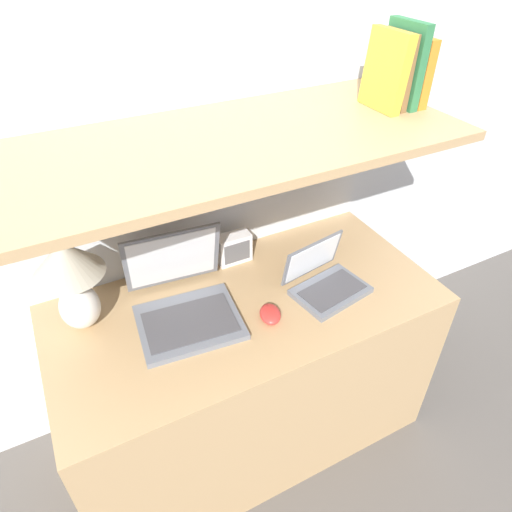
{
  "coord_description": "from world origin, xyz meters",
  "views": [
    {
      "loc": [
        -0.5,
        -0.72,
        1.83
      ],
      "look_at": [
        0.03,
        0.32,
        0.93
      ],
      "focal_mm": 32.0,
      "sensor_mm": 36.0,
      "label": 1
    }
  ],
  "objects_px": {
    "computer_mouse": "(270,314)",
    "book_yellow": "(386,71)",
    "table_lamp": "(70,274)",
    "book_green": "(404,64)",
    "book_brown": "(395,70)",
    "router_box": "(234,248)",
    "laptop_large": "(184,300)",
    "laptop_small": "(325,281)",
    "book_orange": "(411,71)"
  },
  "relations": [
    {
      "from": "book_yellow",
      "to": "book_brown",
      "type": "bearing_deg",
      "value": 0.0
    },
    {
      "from": "table_lamp",
      "to": "book_green",
      "type": "distance_m",
      "value": 1.21
    },
    {
      "from": "table_lamp",
      "to": "laptop_large",
      "type": "relative_size",
      "value": 0.86
    },
    {
      "from": "computer_mouse",
      "to": "book_yellow",
      "type": "bearing_deg",
      "value": 19.82
    },
    {
      "from": "book_brown",
      "to": "book_yellow",
      "type": "xyz_separation_m",
      "value": [
        -0.04,
        0.0,
        0.0
      ]
    },
    {
      "from": "book_green",
      "to": "book_yellow",
      "type": "bearing_deg",
      "value": 180.0
    },
    {
      "from": "computer_mouse",
      "to": "router_box",
      "type": "xyz_separation_m",
      "value": [
        0.03,
        0.34,
        0.04
      ]
    },
    {
      "from": "router_box",
      "to": "book_green",
      "type": "xyz_separation_m",
      "value": [
        0.53,
        -0.16,
        0.64
      ]
    },
    {
      "from": "computer_mouse",
      "to": "book_yellow",
      "type": "distance_m",
      "value": 0.85
    },
    {
      "from": "computer_mouse",
      "to": "book_brown",
      "type": "xyz_separation_m",
      "value": [
        0.52,
        0.17,
        0.67
      ]
    },
    {
      "from": "book_green",
      "to": "book_brown",
      "type": "relative_size",
      "value": 1.11
    },
    {
      "from": "table_lamp",
      "to": "book_green",
      "type": "xyz_separation_m",
      "value": [
        1.11,
        -0.08,
        0.49
      ]
    },
    {
      "from": "laptop_large",
      "to": "book_yellow",
      "type": "xyz_separation_m",
      "value": [
        0.73,
        0.02,
        0.63
      ]
    },
    {
      "from": "book_green",
      "to": "laptop_small",
      "type": "bearing_deg",
      "value": -156.73
    },
    {
      "from": "book_orange",
      "to": "book_green",
      "type": "xyz_separation_m",
      "value": [
        -0.04,
        0.0,
        0.02
      ]
    },
    {
      "from": "laptop_small",
      "to": "computer_mouse",
      "type": "xyz_separation_m",
      "value": [
        -0.24,
        -0.04,
        -0.02
      ]
    },
    {
      "from": "book_yellow",
      "to": "computer_mouse",
      "type": "bearing_deg",
      "value": -160.18
    },
    {
      "from": "laptop_large",
      "to": "book_orange",
      "type": "height_order",
      "value": "book_orange"
    },
    {
      "from": "table_lamp",
      "to": "computer_mouse",
      "type": "bearing_deg",
      "value": -24.76
    },
    {
      "from": "table_lamp",
      "to": "router_box",
      "type": "height_order",
      "value": "table_lamp"
    },
    {
      "from": "laptop_large",
      "to": "book_yellow",
      "type": "height_order",
      "value": "book_yellow"
    },
    {
      "from": "table_lamp",
      "to": "router_box",
      "type": "distance_m",
      "value": 0.6
    },
    {
      "from": "book_orange",
      "to": "table_lamp",
      "type": "bearing_deg",
      "value": 176.02
    },
    {
      "from": "laptop_small",
      "to": "book_brown",
      "type": "relative_size",
      "value": 1.26
    },
    {
      "from": "laptop_large",
      "to": "book_brown",
      "type": "relative_size",
      "value": 1.69
    },
    {
      "from": "computer_mouse",
      "to": "book_yellow",
      "type": "xyz_separation_m",
      "value": [
        0.48,
        0.17,
        0.67
      ]
    },
    {
      "from": "table_lamp",
      "to": "router_box",
      "type": "bearing_deg",
      "value": 8.32
    },
    {
      "from": "table_lamp",
      "to": "book_yellow",
      "type": "bearing_deg",
      "value": -4.39
    },
    {
      "from": "laptop_large",
      "to": "book_green",
      "type": "distance_m",
      "value": 1.02
    },
    {
      "from": "computer_mouse",
      "to": "router_box",
      "type": "distance_m",
      "value": 0.34
    },
    {
      "from": "table_lamp",
      "to": "book_brown",
      "type": "relative_size",
      "value": 1.45
    },
    {
      "from": "laptop_small",
      "to": "computer_mouse",
      "type": "distance_m",
      "value": 0.25
    },
    {
      "from": "laptop_large",
      "to": "book_orange",
      "type": "bearing_deg",
      "value": 1.5
    },
    {
      "from": "computer_mouse",
      "to": "book_green",
      "type": "distance_m",
      "value": 0.89
    },
    {
      "from": "book_orange",
      "to": "laptop_small",
      "type": "bearing_deg",
      "value": -159.01
    },
    {
      "from": "laptop_small",
      "to": "book_yellow",
      "type": "height_order",
      "value": "book_yellow"
    },
    {
      "from": "book_green",
      "to": "laptop_large",
      "type": "bearing_deg",
      "value": -178.43
    },
    {
      "from": "laptop_small",
      "to": "book_brown",
      "type": "height_order",
      "value": "book_brown"
    },
    {
      "from": "router_box",
      "to": "laptop_large",
      "type": "bearing_deg",
      "value": -145.33
    },
    {
      "from": "computer_mouse",
      "to": "book_brown",
      "type": "distance_m",
      "value": 0.86
    },
    {
      "from": "router_box",
      "to": "book_green",
      "type": "relative_size",
      "value": 0.51
    },
    {
      "from": "computer_mouse",
      "to": "laptop_small",
      "type": "bearing_deg",
      "value": 9.6
    },
    {
      "from": "table_lamp",
      "to": "book_brown",
      "type": "bearing_deg",
      "value": -4.25
    },
    {
      "from": "laptop_large",
      "to": "computer_mouse",
      "type": "height_order",
      "value": "laptop_large"
    },
    {
      "from": "table_lamp",
      "to": "book_green",
      "type": "bearing_deg",
      "value": -4.12
    },
    {
      "from": "book_orange",
      "to": "book_brown",
      "type": "distance_m",
      "value": 0.07
    },
    {
      "from": "router_box",
      "to": "laptop_small",
      "type": "bearing_deg",
      "value": -53.88
    },
    {
      "from": "computer_mouse",
      "to": "book_brown",
      "type": "height_order",
      "value": "book_brown"
    },
    {
      "from": "laptop_large",
      "to": "router_box",
      "type": "xyz_separation_m",
      "value": [
        0.27,
        0.19,
        0.0
      ]
    },
    {
      "from": "book_orange",
      "to": "book_brown",
      "type": "relative_size",
      "value": 0.91
    }
  ]
}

